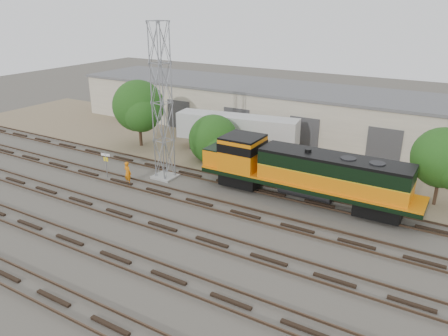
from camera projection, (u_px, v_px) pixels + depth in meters
The scene contains 12 objects.
ground at pixel (188, 211), 32.21m from camera, with size 140.00×140.00×0.00m, color #47423A.
dirt_strip at pixel (273, 154), 44.24m from camera, with size 80.00×16.00×0.02m, color #726047.
tracks at pixel (162, 226), 29.78m from camera, with size 80.00×20.40×0.28m.
warehouse at pixel (304, 112), 49.68m from camera, with size 58.40×10.40×5.30m.
locomotive at pixel (303, 172), 33.07m from camera, with size 17.14×3.01×4.12m.
signal_tower at pixel (162, 106), 36.04m from camera, with size 1.93×1.93×13.07m.
sign_post at pixel (106, 161), 37.73m from camera, with size 0.93×0.13×2.26m.
worker at pixel (128, 173), 36.65m from camera, with size 0.72×0.47×1.97m, color orange.
semi_trailer at pixel (240, 130), 43.89m from camera, with size 12.65×4.49×3.82m.
tree_west at pixel (139, 108), 45.03m from camera, with size 5.63×5.36×7.02m.
tree_mid at pixel (215, 141), 41.57m from camera, with size 5.01×4.77×4.77m.
tree_east at pixel (445, 160), 31.61m from camera, with size 4.68×4.45×6.01m.
Camera 1 is at (17.17, -23.51, 14.40)m, focal length 35.00 mm.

